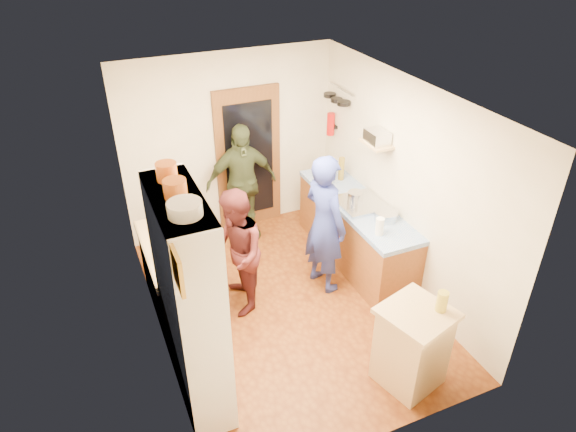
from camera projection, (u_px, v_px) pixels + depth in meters
floor at (287, 305)px, 6.26m from camera, size 3.00×4.00×0.02m
ceiling at (287, 96)px, 4.89m from camera, size 3.00×4.00×0.02m
wall_back at (230, 145)px, 7.15m from camera, size 3.00×0.02×2.60m
wall_front at (389, 334)px, 4.00m from camera, size 3.00×0.02×2.60m
wall_left at (147, 244)px, 5.06m from camera, size 0.02×4.00×2.60m
wall_right at (404, 187)px, 6.09m from camera, size 0.02×4.00×2.60m
door_frame at (249, 159)px, 7.33m from camera, size 0.95×0.06×2.10m
door_glass at (249, 160)px, 7.31m from camera, size 0.70×0.02×1.70m
hutch_body at (190, 304)px, 4.61m from camera, size 0.40×1.20×2.20m
hutch_top_shelf at (177, 199)px, 4.05m from camera, size 0.40×1.14×0.04m
plate_stack at (185, 209)px, 3.77m from camera, size 0.26×0.26×0.11m
orange_pot_a at (175, 188)px, 4.00m from camera, size 0.19×0.19×0.15m
orange_pot_b at (167, 172)px, 4.25m from camera, size 0.18×0.18×0.16m
left_counter_base at (178, 280)px, 5.98m from camera, size 0.60×1.40×0.85m
left_counter_top at (173, 248)px, 5.74m from camera, size 0.64×1.44×0.05m
toaster at (185, 259)px, 5.40m from camera, size 0.25×0.21×0.16m
kettle at (171, 250)px, 5.52m from camera, size 0.16×0.16×0.18m
orange_bowl at (177, 235)px, 5.84m from camera, size 0.26×0.26×0.09m
chopping_board at (165, 224)px, 6.11m from camera, size 0.36×0.31×0.02m
right_counter_base at (355, 233)px, 6.83m from camera, size 0.60×2.20×0.84m
right_counter_top at (357, 204)px, 6.60m from camera, size 0.62×2.22×0.06m
hob at (360, 203)px, 6.52m from camera, size 0.55×0.58×0.04m
pot_on_hob at (355, 196)px, 6.50m from camera, size 0.20×0.20×0.13m
bottle_a at (327, 175)px, 6.90m from camera, size 0.08×0.08×0.32m
bottle_b at (332, 171)px, 7.04m from camera, size 0.08×0.08×0.27m
bottle_c at (341, 169)px, 7.05m from camera, size 0.10×0.10×0.33m
paper_towel at (380, 226)px, 5.89m from camera, size 0.11×0.11×0.21m
mixing_bowl at (386, 215)px, 6.20m from camera, size 0.29×0.29×0.11m
island_base at (411, 348)px, 5.05m from camera, size 0.68×0.68×0.86m
island_top at (418, 314)px, 4.81m from camera, size 0.77×0.77×0.05m
cutting_board at (410, 312)px, 4.82m from camera, size 0.41×0.37×0.02m
oil_jar at (442, 301)px, 4.77m from camera, size 0.13×0.13×0.21m
pan_rail at (342, 89)px, 6.88m from camera, size 0.02×0.65×0.02m
pan_hang_a at (344, 103)px, 6.79m from camera, size 0.18×0.18×0.05m
pan_hang_b at (336, 100)px, 6.95m from camera, size 0.16×0.16×0.05m
pan_hang_c at (330, 95)px, 7.11m from camera, size 0.17×0.17×0.05m
wall_shelf at (376, 144)px, 6.19m from camera, size 0.26×0.42×0.03m
radio at (377, 137)px, 6.14m from camera, size 0.23×0.30×0.15m
ext_bracket at (334, 127)px, 7.33m from camera, size 0.06×0.10×0.04m
fire_extinguisher at (331, 124)px, 7.28m from camera, size 0.11×0.11×0.32m
picture_frame at (178, 271)px, 3.47m from camera, size 0.03×0.25×0.30m
person_hob at (328, 224)px, 6.14m from camera, size 0.57×0.73×1.79m
person_left at (238, 251)px, 5.86m from camera, size 0.70×0.84×1.56m
person_back at (242, 183)px, 7.12m from camera, size 1.02×0.45×1.72m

